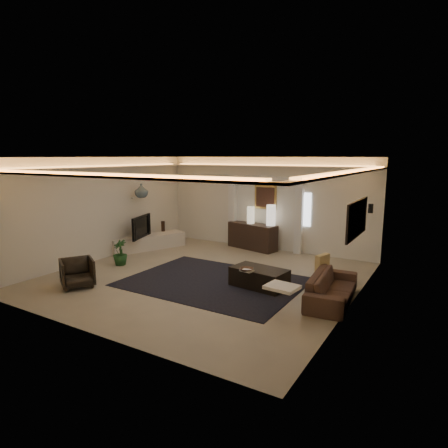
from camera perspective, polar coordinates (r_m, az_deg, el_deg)
The scene contains 33 objects.
floor at distance 9.52m, azimuth -2.92°, elevation -7.86°, with size 7.00×7.00×0.00m, color tan.
ceiling at distance 9.06m, azimuth -3.09°, elevation 9.87°, with size 7.00×7.00×0.00m, color white.
wall_back at distance 12.21m, azimuth 6.23°, elevation 3.05°, with size 7.00×7.00×0.00m, color silver.
wall_front at distance 6.63m, azimuth -20.18°, elevation -3.47°, with size 7.00×7.00×0.00m, color silver.
wall_left at distance 11.49m, azimuth -17.65°, elevation 2.20°, with size 7.00×7.00×0.00m, color silver.
wall_right at distance 7.81m, azimuth 18.82°, elevation -1.40°, with size 7.00×7.00×0.00m, color silver.
cove_soffit at distance 9.06m, azimuth -3.07°, elevation 8.10°, with size 7.00×7.00×0.04m, color silver.
daylight_slit at distance 11.71m, azimuth 12.18°, elevation 2.09°, with size 0.25×0.03×1.00m, color white.
area_rug at distance 9.15m, azimuth -1.52°, elevation -8.56°, with size 4.00×3.00×0.01m, color black.
pilaster_left at distance 12.69m, azimuth 1.29°, elevation 1.78°, with size 0.22×0.20×2.20m, color silver.
pilaster_right at distance 11.73m, azimuth 11.09°, elevation 0.91°, with size 0.22×0.20×2.20m, color silver.
alcove_header at distance 12.05m, azimuth 6.10°, elevation 6.78°, with size 2.52×0.20×0.12m, color silver.
painting_frame at distance 12.16m, azimuth 6.19°, elevation 3.98°, with size 0.74×0.04×0.74m, color tan.
painting_canvas at distance 12.14m, azimuth 6.14°, elevation 3.96°, with size 0.62×0.02×0.62m, color #4C2D1E.
art_panel_frame at distance 8.06m, azimuth 19.18°, elevation 0.73°, with size 0.04×1.64×0.74m, color black.
art_panel_gold at distance 8.07m, azimuth 19.00°, elevation 0.75°, with size 0.02×1.50×0.62m, color tan.
wall_sconce at distance 9.93m, azimuth 20.96°, elevation 2.17°, with size 0.12×0.12×0.22m, color black.
wall_niche at distance 12.39m, azimuth -12.66°, elevation 3.90°, with size 0.10×0.55×0.04m, color silver.
console at distance 12.26m, azimuth 4.24°, elevation -1.86°, with size 1.66×0.52×0.83m, color black.
lamp_left at distance 12.21m, azimuth 4.00°, elevation 1.38°, with size 0.24×0.24×0.53m, color beige.
lamp_right at distance 11.91m, azimuth 7.00°, elevation 1.11°, with size 0.28×0.28×0.63m, color white.
media_ledge at distance 12.46m, azimuth -11.25°, elevation -2.66°, with size 0.60×2.41×0.45m, color beige.
tv at distance 12.05m, azimuth -12.68°, elevation -0.38°, with size 0.16×1.19×0.69m, color black.
figurine at distance 12.94m, azimuth -9.05°, elevation -0.24°, with size 0.12×0.12×0.34m, color #312016.
ginger_jar at distance 12.06m, azimuth -12.18°, elevation 4.87°, with size 0.41×0.41×0.43m, color slate.
plant at distance 10.82m, azimuth -15.19°, elevation -4.12°, with size 0.38×0.38×0.69m, color #1C451B.
sofa at distance 8.21m, azimuth 15.74°, elevation -9.11°, with size 0.77×1.96×0.57m, color brown.
throw_blanket at distance 7.24m, azimuth 8.63°, elevation -9.24°, with size 0.57×0.47×0.06m, color white.
throw_pillow at distance 8.93m, azimuth 14.40°, elevation -5.72°, with size 0.12×0.41×0.41m, color tan.
coffee_table at distance 8.79m, azimuth 5.25°, elevation -8.03°, with size 1.24×0.68×0.46m, color black.
bowl at distance 8.49m, azimuth 3.38°, elevation -6.96°, with size 0.30×0.30×0.07m, color #3C2619.
magazine at distance 8.49m, azimuth 3.40°, elevation -7.10°, with size 0.27×0.20×0.03m, color silver.
armchair at distance 9.36m, azimuth -20.97°, elevation -6.78°, with size 0.69×0.71×0.65m, color #2C211A.
Camera 1 is at (5.07, -7.51, 2.93)m, focal length 30.77 mm.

